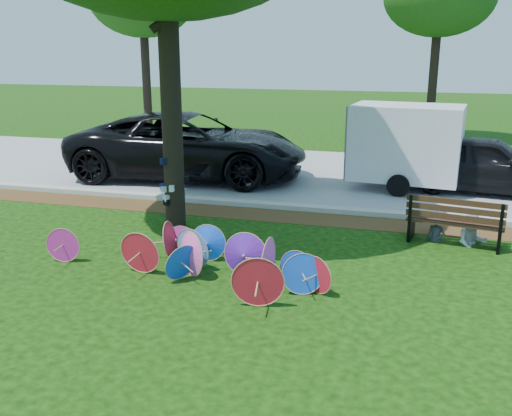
% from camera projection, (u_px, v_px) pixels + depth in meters
% --- Properties ---
extents(ground, '(90.00, 90.00, 0.00)m').
position_uv_depth(ground, '(194.00, 290.00, 9.35)').
color(ground, black).
rests_on(ground, ground).
extents(mulch_strip, '(90.00, 1.00, 0.01)m').
position_uv_depth(mulch_strip, '(264.00, 215.00, 13.52)').
color(mulch_strip, '#472D16').
rests_on(mulch_strip, ground).
extents(curb, '(90.00, 0.30, 0.12)m').
position_uv_depth(curb, '(271.00, 205.00, 14.16)').
color(curb, '#B7B5AD').
rests_on(curb, ground).
extents(street, '(90.00, 8.00, 0.01)m').
position_uv_depth(street, '(303.00, 173.00, 18.02)').
color(street, gray).
rests_on(street, ground).
extents(parasol_pile, '(5.42, 2.05, 0.84)m').
position_uv_depth(parasol_pile, '(213.00, 257.00, 9.81)').
color(parasol_pile, '#FB54BA').
rests_on(parasol_pile, ground).
extents(black_van, '(7.32, 3.84, 1.96)m').
position_uv_depth(black_van, '(189.00, 146.00, 17.16)').
color(black_van, black).
rests_on(black_van, ground).
extents(dark_pickup, '(4.78, 2.39, 1.56)m').
position_uv_depth(dark_pickup, '(485.00, 164.00, 15.46)').
color(dark_pickup, black).
rests_on(dark_pickup, ground).
extents(cargo_trailer, '(3.10, 2.17, 2.64)m').
position_uv_depth(cargo_trailer, '(406.00, 142.00, 15.68)').
color(cargo_trailer, silver).
rests_on(cargo_trailer, ground).
extents(park_bench, '(2.00, 1.04, 0.99)m').
position_uv_depth(park_bench, '(456.00, 220.00, 11.46)').
color(park_bench, black).
rests_on(park_bench, ground).
extents(person_left, '(0.41, 0.33, 1.00)m').
position_uv_depth(person_left, '(437.00, 218.00, 11.59)').
color(person_left, '#393F4E').
rests_on(person_left, ground).
extents(person_right, '(0.72, 0.62, 1.29)m').
position_uv_depth(person_right, '(475.00, 213.00, 11.37)').
color(person_right, silver).
rests_on(person_right, ground).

